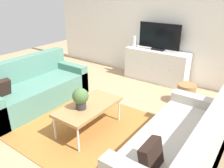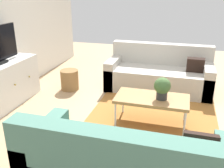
{
  "view_description": "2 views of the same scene",
  "coord_description": "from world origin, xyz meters",
  "px_view_note": "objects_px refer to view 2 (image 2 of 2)",
  "views": [
    {
      "loc": [
        1.98,
        -2.31,
        2.02
      ],
      "look_at": [
        0.0,
        0.43,
        0.56
      ],
      "focal_mm": 36.15,
      "sensor_mm": 36.0,
      "label": 1
    },
    {
      "loc": [
        -3.32,
        -0.52,
        1.9
      ],
      "look_at": [
        0.0,
        0.43,
        0.56
      ],
      "focal_mm": 41.1,
      "sensor_mm": 36.0,
      "label": 2
    }
  ],
  "objects_px": {
    "potted_plant": "(162,87)",
    "coffee_table": "(152,99)",
    "wicker_basket": "(70,80)",
    "tv_console": "(3,85)",
    "couch_right_side": "(159,74)"
  },
  "relations": [
    {
      "from": "couch_right_side",
      "to": "coffee_table",
      "type": "height_order",
      "value": "couch_right_side"
    },
    {
      "from": "potted_plant",
      "to": "wicker_basket",
      "type": "xyz_separation_m",
      "value": [
        0.92,
        1.82,
        -0.4
      ]
    },
    {
      "from": "coffee_table",
      "to": "wicker_basket",
      "type": "xyz_separation_m",
      "value": [
        0.9,
        1.69,
        -0.2
      ]
    },
    {
      "from": "coffee_table",
      "to": "tv_console",
      "type": "xyz_separation_m",
      "value": [
        -0.06,
        2.42,
        -0.03
      ]
    },
    {
      "from": "couch_right_side",
      "to": "wicker_basket",
      "type": "relative_size",
      "value": 5.04
    },
    {
      "from": "couch_right_side",
      "to": "wicker_basket",
      "type": "bearing_deg",
      "value": 108.28
    },
    {
      "from": "potted_plant",
      "to": "wicker_basket",
      "type": "height_order",
      "value": "potted_plant"
    },
    {
      "from": "tv_console",
      "to": "couch_right_side",
      "type": "bearing_deg",
      "value": -57.72
    },
    {
      "from": "potted_plant",
      "to": "coffee_table",
      "type": "bearing_deg",
      "value": 82.03
    },
    {
      "from": "coffee_table",
      "to": "tv_console",
      "type": "relative_size",
      "value": 0.7
    },
    {
      "from": "coffee_table",
      "to": "wicker_basket",
      "type": "height_order",
      "value": "coffee_table"
    },
    {
      "from": "tv_console",
      "to": "wicker_basket",
      "type": "relative_size",
      "value": 3.77
    },
    {
      "from": "wicker_basket",
      "to": "coffee_table",
      "type": "bearing_deg",
      "value": -118.02
    },
    {
      "from": "couch_right_side",
      "to": "potted_plant",
      "type": "bearing_deg",
      "value": -172.97
    },
    {
      "from": "couch_right_side",
      "to": "potted_plant",
      "type": "relative_size",
      "value": 6.22
    }
  ]
}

